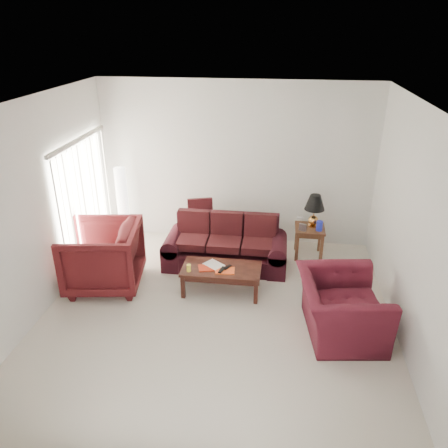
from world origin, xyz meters
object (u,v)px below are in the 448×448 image
sofa (225,243)px  floor_lamp (123,205)px  coffee_table (221,280)px  end_table (309,242)px  armchair_right (341,307)px  armchair_left (103,257)px

sofa → floor_lamp: size_ratio=1.41×
sofa → floor_lamp: floor_lamp is taller
floor_lamp → coffee_table: (2.09, -1.52, -0.53)m
end_table → coffee_table: end_table is taller
sofa → armchair_right: bearing=-46.1°
armchair_right → floor_lamp: bearing=51.0°
armchair_left → armchair_right: (3.59, -0.70, -0.12)m
armchair_left → sofa: bearing=107.3°
coffee_table → armchair_right: bearing=-5.3°
armchair_left → armchair_right: size_ratio=0.93×
end_table → armchair_right: bearing=-81.4°
end_table → floor_lamp: (-3.48, 0.16, 0.46)m
sofa → end_table: (1.44, 0.55, -0.14)m
armchair_right → coffee_table: bearing=57.9°
sofa → floor_lamp: 2.19m
sofa → armchair_left: size_ratio=1.82×
sofa → armchair_right: (1.76, -1.59, -0.03)m
end_table → floor_lamp: bearing=177.3°
end_table → armchair_left: 3.57m
sofa → coffee_table: size_ratio=1.72×
end_table → armchair_right: (0.32, -2.14, 0.12)m
floor_lamp → coffee_table: floor_lamp is taller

